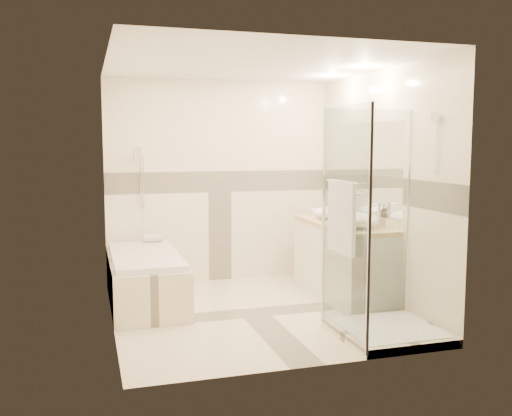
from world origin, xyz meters
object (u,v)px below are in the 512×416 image
object	(u,v)px
amenity_bottle_a	(339,214)
vessel_sink_near	(329,212)
amenity_bottle_b	(341,216)
bathtub	(145,276)
vanity	(342,260)
vessel_sink_far	(359,220)
shower_enclosure	(373,280)

from	to	relation	value
amenity_bottle_a	vessel_sink_near	bearing A→B (deg)	90.00
vessel_sink_near	amenity_bottle_b	bearing A→B (deg)	-90.00
bathtub	amenity_bottle_a	xyz separation A→B (m)	(2.13, -0.28, 0.63)
vanity	amenity_bottle_a	size ratio (longest dim) A/B	9.29
bathtub	vanity	size ratio (longest dim) A/B	1.05
vessel_sink_far	vessel_sink_near	bearing A→B (deg)	90.00
vanity	vessel_sink_near	xyz separation A→B (m)	(-0.02, 0.34, 0.50)
bathtub	shower_enclosure	size ratio (longest dim) A/B	0.83
bathtub	amenity_bottle_a	distance (m)	2.24
amenity_bottle_a	amenity_bottle_b	bearing A→B (deg)	-90.00
vessel_sink_near	amenity_bottle_b	size ratio (longest dim) A/B	2.39
vanity	vessel_sink_far	bearing A→B (deg)	-92.58
bathtub	amenity_bottle_a	bearing A→B (deg)	-7.57
shower_enclosure	amenity_bottle_b	xyz separation A→B (m)	(0.27, 1.27, 0.42)
vessel_sink_near	bathtub	bearing A→B (deg)	179.86
vessel_sink_far	vanity	bearing A→B (deg)	87.42
vanity	vessel_sink_near	bearing A→B (deg)	93.32
vessel_sink_far	amenity_bottle_b	size ratio (longest dim) A/B	2.71
vanity	vessel_sink_near	distance (m)	0.60
vessel_sink_far	amenity_bottle_a	size ratio (longest dim) A/B	2.35
vanity	amenity_bottle_a	world-z (taller)	amenity_bottle_a
shower_enclosure	amenity_bottle_a	size ratio (longest dim) A/B	11.70
shower_enclosure	amenity_bottle_a	world-z (taller)	shower_enclosure
vanity	amenity_bottle_b	bearing A→B (deg)	-165.00
shower_enclosure	amenity_bottle_b	world-z (taller)	shower_enclosure
vanity	shower_enclosure	size ratio (longest dim) A/B	0.79
shower_enclosure	amenity_bottle_a	distance (m)	1.43
bathtub	shower_enclosure	xyz separation A→B (m)	(1.86, -1.62, 0.20)
shower_enclosure	amenity_bottle_b	distance (m)	1.36
vessel_sink_near	amenity_bottle_a	distance (m)	0.28
vessel_sink_near	amenity_bottle_a	xyz separation A→B (m)	(0.00, -0.28, 0.01)
bathtub	shower_enclosure	world-z (taller)	shower_enclosure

